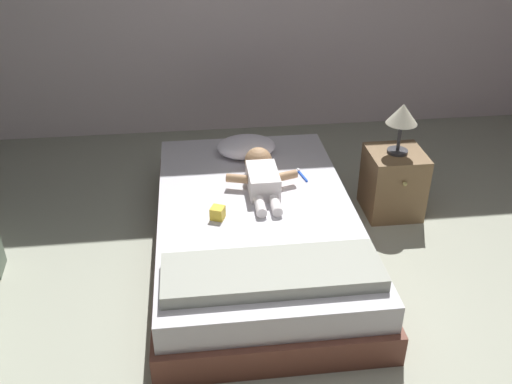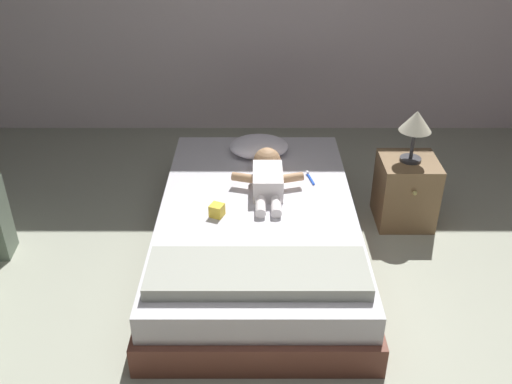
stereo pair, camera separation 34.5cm
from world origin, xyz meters
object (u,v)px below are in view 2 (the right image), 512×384
lamp (414,124)px  toothbrush (309,178)px  bed (256,230)px  pillow (257,147)px  baby (266,175)px  toy_block (216,210)px  nightstand (404,191)px

lamp → toothbrush: bearing=-176.7°
bed → pillow: size_ratio=4.96×
pillow → toothbrush: bearing=-45.2°
toothbrush → lamp: lamp is taller
baby → toothbrush: (0.29, 0.09, -0.07)m
toothbrush → pillow: bearing=134.8°
bed → toy_block: size_ratio=20.93×
baby → toy_block: size_ratio=6.58×
toothbrush → baby: bearing=-162.6°
bed → nightstand: bearing=20.5°
pillow → toy_block: size_ratio=4.22×
lamp → toy_block: (-1.26, -0.49, -0.35)m
bed → nightstand: size_ratio=4.44×
pillow → nightstand: bearing=-16.9°
bed → nightstand: (1.02, 0.38, 0.06)m
lamp → pillow: bearing=163.1°
baby → toy_block: bearing=-130.4°
pillow → lamp: (1.00, -0.31, 0.31)m
pillow → baby: baby is taller
bed → toy_block: toy_block is taller
baby → toy_block: baby is taller
nightstand → toy_block: size_ratio=4.72×
nightstand → toy_block: 1.36m
bed → toothbrush: toothbrush is taller
nightstand → bed: bearing=-159.5°
baby → nightstand: (0.95, 0.13, -0.19)m
bed → toy_block: 0.34m
toothbrush → toy_block: bearing=-142.8°
pillow → nightstand: (1.00, -0.31, -0.19)m
toothbrush → bed: bearing=-135.9°
pillow → toothbrush: (0.34, -0.34, -0.07)m
lamp → toy_block: lamp is taller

